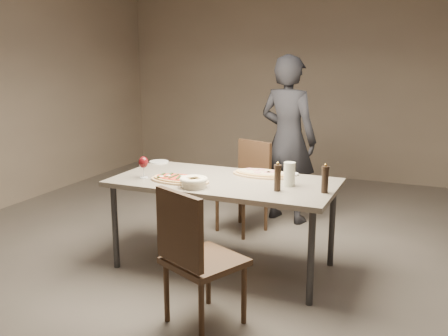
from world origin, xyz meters
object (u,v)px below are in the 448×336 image
at_px(zucchini_pizza, 180,179).
at_px(carafe, 289,174).
at_px(dining_table, 224,187).
at_px(chair_near, 194,252).
at_px(diner, 288,140).
at_px(bread_basket, 194,181).
at_px(pepper_mill_left, 278,177).
at_px(ham_pizza, 262,174).
at_px(chair_far, 247,181).

relative_size(zucchini_pizza, carafe, 2.71).
height_order(dining_table, chair_near, chair_near).
bearing_deg(diner, bread_basket, 95.40).
xyz_separation_m(pepper_mill_left, diner, (-0.36, 1.54, 0.02)).
height_order(carafe, diner, diner).
bearing_deg(ham_pizza, pepper_mill_left, -76.08).
height_order(zucchini_pizza, chair_near, chair_near).
bearing_deg(chair_near, bread_basket, 141.16).
height_order(dining_table, carafe, carafe).
bearing_deg(diner, dining_table, 98.61).
height_order(dining_table, pepper_mill_left, pepper_mill_left).
distance_m(chair_far, diner, 0.64).
relative_size(bread_basket, carafe, 1.18).
height_order(dining_table, bread_basket, bread_basket).
bearing_deg(carafe, zucchini_pizza, -166.29).
bearing_deg(diner, chair_near, 105.76).
bearing_deg(chair_near, pepper_mill_left, 94.79).
relative_size(zucchini_pizza, diner, 0.29).
bearing_deg(dining_table, zucchini_pizza, -150.94).
relative_size(bread_basket, pepper_mill_left, 0.99).
relative_size(zucchini_pizza, ham_pizza, 0.98).
relative_size(chair_far, diner, 0.51).
distance_m(ham_pizza, pepper_mill_left, 0.50).
relative_size(zucchini_pizza, bread_basket, 2.30).
height_order(ham_pizza, chair_near, chair_near).
bearing_deg(chair_far, pepper_mill_left, 140.44).
relative_size(bread_basket, diner, 0.13).
distance_m(pepper_mill_left, chair_far, 1.32).
bearing_deg(pepper_mill_left, ham_pizza, 122.20).
xyz_separation_m(ham_pizza, diner, (-0.10, 1.12, 0.11)).
xyz_separation_m(ham_pizza, carafe, (0.30, -0.24, 0.08)).
bearing_deg(zucchini_pizza, diner, 70.44).
relative_size(zucchini_pizza, pepper_mill_left, 2.29).
bearing_deg(bread_basket, pepper_mill_left, 13.71).
bearing_deg(bread_basket, chair_far, 91.17).
bearing_deg(carafe, chair_far, 126.80).
bearing_deg(zucchini_pizza, pepper_mill_left, -1.76).
bearing_deg(dining_table, carafe, 3.53).
xyz_separation_m(dining_table, bread_basket, (-0.12, -0.30, 0.10)).
distance_m(bread_basket, carafe, 0.74).
relative_size(chair_near, chair_far, 1.04).
height_order(pepper_mill_left, chair_near, pepper_mill_left).
bearing_deg(chair_far, carafe, 146.75).
distance_m(zucchini_pizza, chair_near, 0.97).
bearing_deg(chair_far, ham_pizza, 139.35).
distance_m(chair_near, diner, 2.37).
xyz_separation_m(carafe, chair_near, (-0.33, -0.99, -0.32)).
xyz_separation_m(pepper_mill_left, chair_near, (-0.29, -0.81, -0.33)).
distance_m(dining_table, zucchini_pizza, 0.37).
distance_m(zucchini_pizza, ham_pizza, 0.70).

